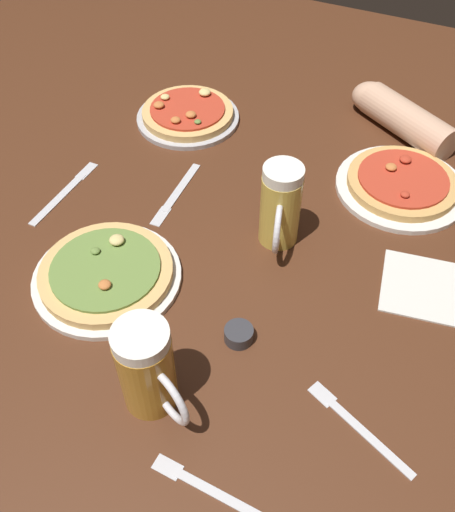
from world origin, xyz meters
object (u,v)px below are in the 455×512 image
pizza_plate_side (402,184)px  ramekin_sauce (239,334)px  knife_right (65,192)px  beer_mug_amber (280,207)px  napkin_folded (421,286)px  pizza_plate_far (188,114)px  beer_mug_dark (148,369)px  knife_spare (176,193)px  diner_arm (398,115)px  fork_spare (212,491)px  pizza_plate_near (107,274)px  fork_left (358,426)px

pizza_plate_side → ramekin_sauce: 0.55m
ramekin_sauce → knife_right: size_ratio=0.23×
beer_mug_amber → napkin_folded: size_ratio=1.15×
pizza_plate_far → beer_mug_dark: beer_mug_dark is taller
pizza_plate_side → knife_spare: size_ratio=1.33×
pizza_plate_far → ramekin_sauce: 0.68m
beer_mug_dark → knife_right: size_ratio=0.79×
diner_arm → fork_spare: bearing=-91.5°
pizza_plate_near → diner_arm: bearing=61.8°
pizza_plate_side → ramekin_sauce: pizza_plate_side is taller
pizza_plate_near → ramekin_sauce: (0.29, -0.02, -0.00)m
pizza_plate_side → fork_spare: bearing=-96.8°
knife_spare → diner_arm: 0.59m
pizza_plate_side → diner_arm: (-0.07, 0.22, 0.03)m
beer_mug_dark → knife_spare: (-0.20, 0.46, -0.09)m
diner_arm → knife_right: bearing=-138.1°
pizza_plate_far → knife_right: bearing=-108.1°
pizza_plate_near → beer_mug_dark: 0.29m
pizza_plate_far → fork_left: 0.89m
pizza_plate_near → pizza_plate_far: (-0.11, 0.54, 0.00)m
pizza_plate_side → napkin_folded: (0.10, -0.27, -0.01)m
fork_left → diner_arm: 0.83m
fork_left → knife_right: same height
pizza_plate_near → ramekin_sauce: 0.29m
napkin_folded → fork_spare: napkin_folded is taller
pizza_plate_far → napkin_folded: 0.73m
fork_left → knife_spare: 0.64m
knife_right → fork_spare: size_ratio=1.10×
diner_arm → napkin_folded: bearing=-70.9°
napkin_folded → knife_spare: napkin_folded is taller
beer_mug_amber → knife_right: bearing=-172.2°
pizza_plate_near → beer_mug_dark: beer_mug_dark is taller
ramekin_sauce → diner_arm: bearing=82.3°
pizza_plate_far → napkin_folded: bearing=-24.7°
beer_mug_amber → knife_spare: 0.27m
pizza_plate_near → knife_spare: size_ratio=1.31×
ramekin_sauce → napkin_folded: 0.37m
fork_left → ramekin_sauce: bearing=163.1°
diner_arm → pizza_plate_side: bearing=-73.3°
ramekin_sauce → beer_mug_dark: bearing=-115.9°
knife_spare → pizza_plate_near: bearing=-90.8°
knife_right → diner_arm: size_ratio=0.80×
pizza_plate_side → knife_right: (-0.68, -0.33, -0.01)m
pizza_plate_side → fork_spare: (-0.09, -0.78, -0.01)m
beer_mug_dark → ramekin_sauce: 0.20m
beer_mug_amber → fork_left: 0.43m
beer_mug_dark → pizza_plate_far: bearing=113.4°
beer_mug_amber → knife_spare: beer_mug_amber is taller
fork_spare → knife_spare: same height
knife_right → knife_spare: 0.25m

